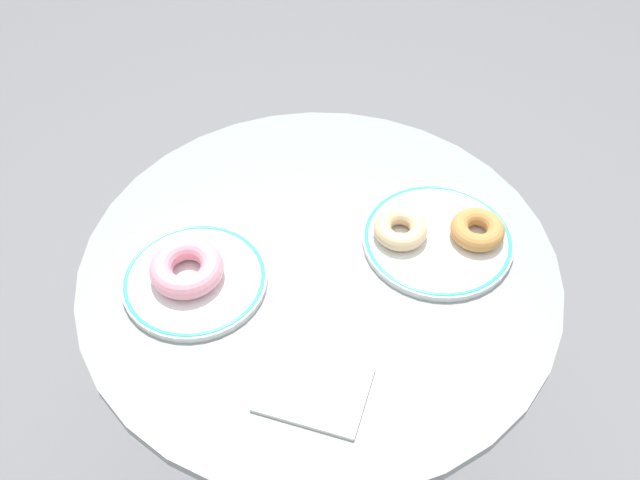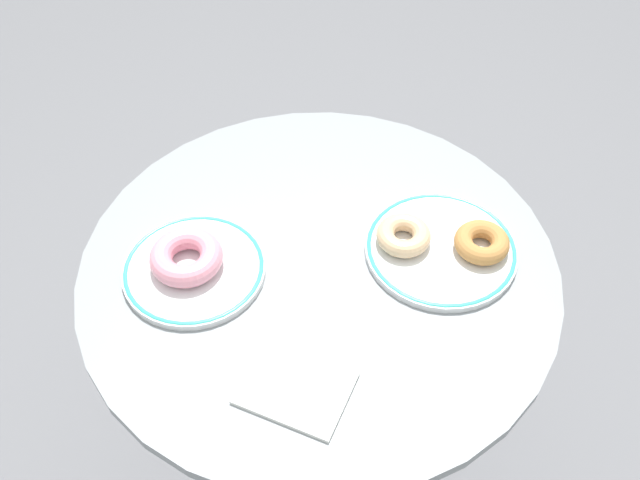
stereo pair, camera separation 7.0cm
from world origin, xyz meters
The scene contains 8 objects.
ground_plane centered at (0.00, 0.00, -0.01)m, with size 7.00×7.00×0.02m, color slate.
cafe_table centered at (0.00, 0.00, 0.48)m, with size 0.68×0.68×0.72m.
plate_left centered at (-0.17, -0.03, 0.72)m, with size 0.20×0.20×0.01m.
plate_right centered at (0.17, 0.03, 0.72)m, with size 0.22×0.22×0.01m.
donut_pink_frosted centered at (-0.18, -0.02, 0.75)m, with size 0.10×0.10×0.03m, color pink.
donut_old_fashioned centered at (0.23, 0.03, 0.74)m, with size 0.08×0.08×0.03m, color #BC7F42.
donut_glazed centered at (0.12, 0.04, 0.74)m, with size 0.08×0.08×0.03m, color #E0B789.
paper_napkin centered at (-0.02, -0.20, 0.72)m, with size 0.13×0.10×0.01m, color white.
Camera 2 is at (0.04, -0.65, 1.51)m, focal length 40.32 mm.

